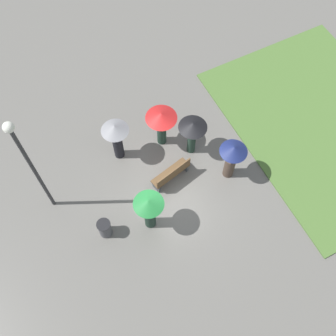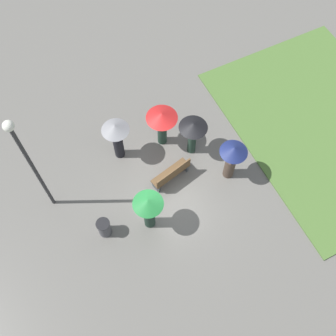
{
  "view_description": "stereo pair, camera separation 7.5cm",
  "coord_description": "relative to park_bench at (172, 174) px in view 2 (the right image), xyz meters",
  "views": [
    {
      "loc": [
        3.16,
        5.82,
        13.93
      ],
      "look_at": [
        0.01,
        -0.37,
        0.96
      ],
      "focal_mm": 45.0,
      "sensor_mm": 36.0,
      "label": 1
    },
    {
      "loc": [
        3.1,
        5.86,
        13.93
      ],
      "look_at": [
        0.01,
        -0.37,
        0.96
      ],
      "focal_mm": 45.0,
      "sensor_mm": 36.0,
      "label": 2
    }
  ],
  "objects": [
    {
      "name": "lawn_patch_near",
      "position": [
        -6.5,
        0.54,
        -0.43
      ],
      "size": [
        6.55,
        8.92,
        0.06
      ],
      "color": "#4C7033",
      "rests_on": "ground_plane"
    },
    {
      "name": "ground_plane",
      "position": [
        0.12,
        0.34,
        -0.46
      ],
      "size": [
        90.0,
        90.0,
        0.0
      ],
      "primitive_type": "plane",
      "color": "#66635E"
    },
    {
      "name": "crowd_person_navy",
      "position": [
        -1.99,
        0.71,
        0.82
      ],
      "size": [
        0.97,
        0.97,
        1.89
      ],
      "rotation": [
        0.0,
        0.0,
        3.81
      ],
      "color": "#47382D",
      "rests_on": "ground_plane"
    },
    {
      "name": "crowd_person_red",
      "position": [
        -0.44,
        -1.67,
        0.91
      ],
      "size": [
        1.16,
        1.16,
        1.81
      ],
      "rotation": [
        0.0,
        0.0,
        5.44
      ],
      "color": "#1E3328",
      "rests_on": "ground_plane"
    },
    {
      "name": "park_bench",
      "position": [
        0.0,
        0.0,
        0.0
      ],
      "size": [
        1.58,
        0.75,
        0.9
      ],
      "rotation": [
        0.0,
        0.0,
        0.23
      ],
      "color": "brown",
      "rests_on": "ground_plane"
    },
    {
      "name": "crowd_person_grey",
      "position": [
        1.27,
        -1.85,
        0.9
      ],
      "size": [
        0.99,
        0.99,
        1.95
      ],
      "rotation": [
        0.0,
        0.0,
        5.26
      ],
      "color": "black",
      "rests_on": "ground_plane"
    },
    {
      "name": "crowd_person_black",
      "position": [
        -1.24,
        -0.81,
        0.88
      ],
      "size": [
        1.04,
        1.04,
        1.8
      ],
      "rotation": [
        0.0,
        0.0,
        3.87
      ],
      "color": "#1E3328",
      "rests_on": "ground_plane"
    },
    {
      "name": "crowd_person_green",
      "position": [
        1.44,
        1.18,
        0.88
      ],
      "size": [
        1.01,
        1.01,
        1.95
      ],
      "rotation": [
        0.0,
        0.0,
        2.49
      ],
      "color": "#1E3328",
      "rests_on": "ground_plane"
    },
    {
      "name": "trash_bin",
      "position": [
        2.96,
        0.8,
        -0.06
      ],
      "size": [
        0.48,
        0.48,
        0.79
      ],
      "color": "#4C4C51",
      "rests_on": "ground_plane"
    },
    {
      "name": "lamp_post",
      "position": [
        4.21,
        -1.07,
        2.74
      ],
      "size": [
        0.32,
        0.32,
        5.07
      ],
      "color": "#2D2D30",
      "rests_on": "ground_plane"
    }
  ]
}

